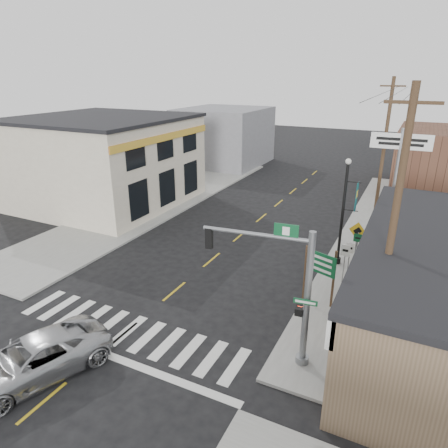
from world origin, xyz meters
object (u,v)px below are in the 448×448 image
at_px(dance_center_sign, 398,159).
at_px(utility_pole_far, 384,146).
at_px(suv, 34,359).
at_px(bare_tree, 390,242).
at_px(fire_hydrant, 346,302).
at_px(lamp_post, 345,205).
at_px(traffic_signal_pole, 290,282).
at_px(utility_pole_near, 393,228).
at_px(guide_sign, 320,269).

distance_m(dance_center_sign, utility_pole_far, 6.47).
distance_m(suv, bare_tree, 14.33).
height_order(fire_hydrant, utility_pole_far, utility_pole_far).
bearing_deg(bare_tree, lamp_post, 119.94).
distance_m(suv, dance_center_sign, 21.12).
bearing_deg(lamp_post, fire_hydrant, -63.94).
xyz_separation_m(traffic_signal_pole, utility_pole_near, (2.94, 2.04, 1.84)).
relative_size(fire_hydrant, lamp_post, 0.12).
relative_size(utility_pole_near, utility_pole_far, 1.00).
relative_size(traffic_signal_pole, utility_pole_far, 0.55).
distance_m(utility_pole_near, utility_pole_far, 17.58).
distance_m(guide_sign, fire_hydrant, 1.94).
relative_size(bare_tree, utility_pole_near, 0.47).
relative_size(lamp_post, utility_pole_near, 0.60).
height_order(suv, fire_hydrant, suv).
bearing_deg(suv, dance_center_sign, 80.93).
height_order(traffic_signal_pole, fire_hydrant, traffic_signal_pole).
relative_size(suv, bare_tree, 1.14).
relative_size(guide_sign, dance_center_sign, 0.39).
distance_m(traffic_signal_pole, utility_pole_near, 4.02).
distance_m(suv, guide_sign, 12.05).
bearing_deg(utility_pole_far, bare_tree, -88.34).
distance_m(guide_sign, utility_pole_near, 4.84).
relative_size(suv, lamp_post, 0.88).
relative_size(suv, dance_center_sign, 0.73).
xyz_separation_m(fire_hydrant, bare_tree, (1.43, 0.03, 3.24)).
bearing_deg(dance_center_sign, utility_pole_near, -88.12).
distance_m(traffic_signal_pole, dance_center_sign, 13.56).
height_order(traffic_signal_pole, bare_tree, traffic_signal_pole).
distance_m(bare_tree, utility_pole_near, 2.72).
relative_size(dance_center_sign, utility_pole_far, 0.72).
bearing_deg(utility_pole_near, bare_tree, 89.94).
xyz_separation_m(guide_sign, fire_hydrant, (1.30, 0.06, -1.44)).
bearing_deg(utility_pole_far, lamp_post, -99.61).
bearing_deg(suv, guide_sign, 68.98).
xyz_separation_m(dance_center_sign, utility_pole_far, (-1.36, 6.32, -0.29)).
bearing_deg(utility_pole_far, traffic_signal_pole, -98.34).
height_order(dance_center_sign, bare_tree, dance_center_sign).
height_order(bare_tree, utility_pole_near, utility_pole_near).
bearing_deg(guide_sign, bare_tree, 22.07).
xyz_separation_m(traffic_signal_pole, lamp_post, (0.21, 8.97, 0.23)).
distance_m(fire_hydrant, utility_pole_near, 5.43).
relative_size(guide_sign, utility_pole_far, 0.28).
xyz_separation_m(suv, lamp_post, (7.99, 13.71, 2.86)).
xyz_separation_m(utility_pole_near, utility_pole_far, (-1.98, 17.47, -0.01)).
relative_size(fire_hydrant, bare_tree, 0.15).
bearing_deg(utility_pole_far, guide_sign, -98.63).
relative_size(lamp_post, utility_pole_far, 0.61).
height_order(traffic_signal_pole, guide_sign, traffic_signal_pole).
bearing_deg(traffic_signal_pole, guide_sign, 81.40).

